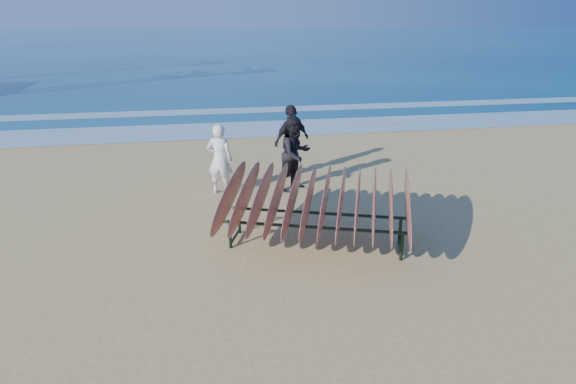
% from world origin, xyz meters
% --- Properties ---
extents(ground, '(120.00, 120.00, 0.00)m').
position_xyz_m(ground, '(0.00, 0.00, 0.00)').
color(ground, tan).
rests_on(ground, ground).
extents(ocean, '(160.00, 160.00, 0.00)m').
position_xyz_m(ocean, '(0.00, 55.00, 0.01)').
color(ocean, navy).
rests_on(ocean, ground).
extents(foam_near, '(160.00, 160.00, 0.00)m').
position_xyz_m(foam_near, '(0.00, 10.00, 0.01)').
color(foam_near, white).
rests_on(foam_near, ground).
extents(foam_far, '(160.00, 160.00, 0.00)m').
position_xyz_m(foam_far, '(0.00, 13.50, 0.01)').
color(foam_far, white).
rests_on(foam_far, ground).
extents(surfboard_rack, '(3.82, 3.44, 1.36)m').
position_xyz_m(surfboard_rack, '(0.45, 0.51, 0.86)').
color(surfboard_rack, black).
rests_on(surfboard_rack, ground).
extents(person_white, '(0.68, 0.57, 1.61)m').
position_xyz_m(person_white, '(-1.06, 3.60, 0.81)').
color(person_white, white).
rests_on(person_white, ground).
extents(person_dark_a, '(1.05, 0.99, 1.71)m').
position_xyz_m(person_dark_a, '(0.66, 3.56, 0.86)').
color(person_dark_a, black).
rests_on(person_dark_a, ground).
extents(person_dark_b, '(1.13, 0.90, 1.79)m').
position_xyz_m(person_dark_b, '(0.78, 4.66, 0.89)').
color(person_dark_b, black).
rests_on(person_dark_b, ground).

